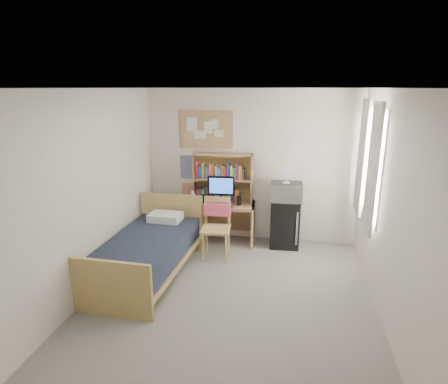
% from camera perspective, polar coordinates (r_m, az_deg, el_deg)
% --- Properties ---
extents(floor, '(3.60, 4.20, 0.02)m').
position_cam_1_polar(floor, '(4.98, 0.90, -16.06)').
color(floor, gray).
rests_on(floor, ground).
extents(ceiling, '(3.60, 4.20, 0.02)m').
position_cam_1_polar(ceiling, '(4.24, 1.05, 15.56)').
color(ceiling, white).
rests_on(ceiling, wall_back).
extents(wall_back, '(3.60, 0.04, 2.60)m').
position_cam_1_polar(wall_back, '(6.45, 4.07, 3.92)').
color(wall_back, white).
rests_on(wall_back, floor).
extents(wall_front, '(3.60, 0.04, 2.60)m').
position_cam_1_polar(wall_front, '(2.55, -7.17, -15.28)').
color(wall_front, white).
rests_on(wall_front, floor).
extents(wall_left, '(0.04, 4.20, 2.60)m').
position_cam_1_polar(wall_left, '(5.04, -19.66, -0.31)').
color(wall_left, white).
rests_on(wall_left, floor).
extents(wall_right, '(0.04, 4.20, 2.60)m').
position_cam_1_polar(wall_right, '(4.51, 24.15, -2.59)').
color(wall_right, white).
rests_on(wall_right, floor).
extents(window_unit, '(0.10, 1.40, 1.70)m').
position_cam_1_polar(window_unit, '(5.57, 21.25, 4.18)').
color(window_unit, white).
rests_on(window_unit, wall_right).
extents(curtain_left, '(0.04, 0.55, 1.70)m').
position_cam_1_polar(curtain_left, '(5.18, 21.69, 3.33)').
color(curtain_left, silver).
rests_on(curtain_left, wall_right).
extents(curtain_right, '(0.04, 0.55, 1.70)m').
position_cam_1_polar(curtain_right, '(5.95, 20.29, 4.95)').
color(curtain_right, silver).
rests_on(curtain_right, wall_right).
extents(bulletin_board, '(0.94, 0.03, 0.64)m').
position_cam_1_polar(bulletin_board, '(6.47, -2.81, 9.54)').
color(bulletin_board, tan).
rests_on(bulletin_board, wall_back).
extents(poster_wave, '(0.30, 0.01, 0.42)m').
position_cam_1_polar(poster_wave, '(6.66, -5.41, 3.83)').
color(poster_wave, navy).
rests_on(poster_wave, wall_back).
extents(poster_japan, '(0.28, 0.01, 0.36)m').
position_cam_1_polar(poster_japan, '(6.77, -5.31, -0.07)').
color(poster_japan, '#E14927').
rests_on(poster_japan, wall_back).
extents(desk, '(1.14, 0.61, 0.70)m').
position_cam_1_polar(desk, '(6.49, -0.34, -4.70)').
color(desk, tan).
rests_on(desk, floor).
extents(desk_chair, '(0.51, 0.51, 0.96)m').
position_cam_1_polar(desk_chair, '(5.86, -1.26, -5.65)').
color(desk_chair, tan).
rests_on(desk_chair, floor).
extents(mini_fridge, '(0.50, 0.50, 0.81)m').
position_cam_1_polar(mini_fridge, '(6.41, 9.22, -4.65)').
color(mini_fridge, black).
rests_on(mini_fridge, floor).
extents(bed, '(1.10, 2.07, 0.56)m').
position_cam_1_polar(bed, '(5.52, -11.64, -9.62)').
color(bed, '#191F2E').
rests_on(bed, floor).
extents(hutch, '(1.03, 0.31, 0.84)m').
position_cam_1_polar(hutch, '(6.41, -0.17, 2.21)').
color(hutch, tan).
rests_on(hutch, desk).
extents(monitor, '(0.45, 0.06, 0.48)m').
position_cam_1_polar(monitor, '(6.25, -0.43, 0.17)').
color(monitor, black).
rests_on(monitor, desk).
extents(keyboard, '(0.40, 0.15, 0.02)m').
position_cam_1_polar(keyboard, '(6.19, -0.61, -2.22)').
color(keyboard, black).
rests_on(keyboard, desk).
extents(speaker_left, '(0.07, 0.07, 0.16)m').
position_cam_1_polar(speaker_left, '(6.35, -3.11, -1.12)').
color(speaker_left, black).
rests_on(speaker_left, desk).
extents(speaker_right, '(0.07, 0.07, 0.16)m').
position_cam_1_polar(speaker_right, '(6.26, 2.29, -1.32)').
color(speaker_right, black).
rests_on(speaker_right, desk).
extents(water_bottle, '(0.07, 0.07, 0.22)m').
position_cam_1_polar(water_bottle, '(6.33, -4.78, -0.90)').
color(water_bottle, white).
rests_on(water_bottle, desk).
extents(hoodie, '(0.44, 0.16, 0.21)m').
position_cam_1_polar(hoodie, '(5.95, -1.00, -2.60)').
color(hoodie, '#E85872').
rests_on(hoodie, desk_chair).
extents(microwave, '(0.52, 0.41, 0.29)m').
position_cam_1_polar(microwave, '(6.22, 9.44, 0.05)').
color(microwave, '#BBBABF').
rests_on(microwave, mini_fridge).
extents(desk_fan, '(0.24, 0.24, 0.29)m').
position_cam_1_polar(desk_fan, '(6.15, 9.56, 2.65)').
color(desk_fan, white).
rests_on(desk_fan, microwave).
extents(pillow, '(0.52, 0.37, 0.12)m').
position_cam_1_polar(pillow, '(6.03, -8.91, -3.79)').
color(pillow, white).
rests_on(pillow, bed).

